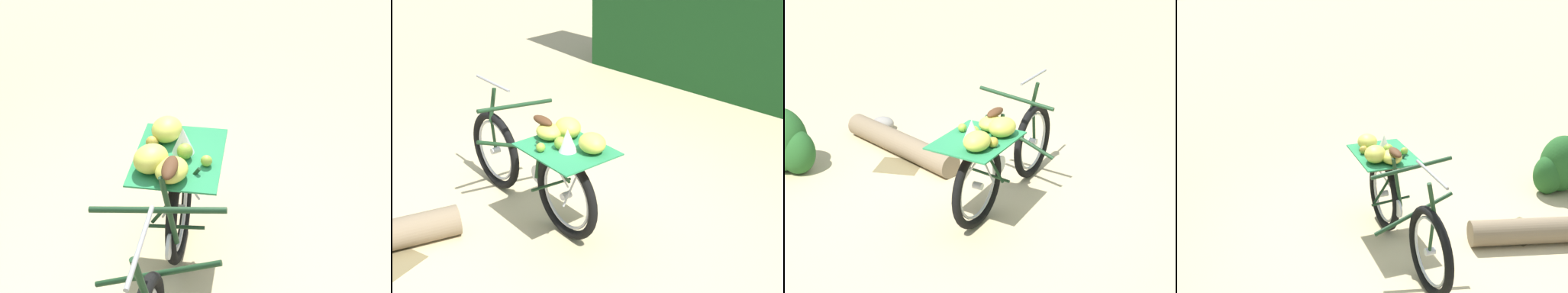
# 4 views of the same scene
# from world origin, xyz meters

# --- Properties ---
(ground_plane) EXTENTS (60.00, 60.00, 0.00)m
(ground_plane) POSITION_xyz_m (0.00, 0.00, 0.00)
(ground_plane) COLOR #C6B284
(bicycle) EXTENTS (0.95, 1.78, 1.03)m
(bicycle) POSITION_xyz_m (0.10, -0.05, 0.50)
(bicycle) COLOR black
(bicycle) RESTS_ON ground_plane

